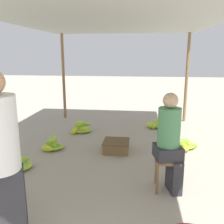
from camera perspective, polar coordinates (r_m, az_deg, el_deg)
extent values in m
cylinder|color=olive|center=(7.39, -11.02, 7.84)|extent=(0.08, 0.08, 2.40)
cylinder|color=olive|center=(7.14, 16.70, 7.36)|extent=(0.08, 0.08, 2.40)
cube|color=#9EA399|center=(4.23, -0.25, 20.86)|extent=(3.86, 6.09, 0.04)
cube|color=#2D2D33|center=(2.78, -23.21, -19.49)|extent=(0.44, 0.35, 0.81)
cube|color=brown|center=(3.54, 12.53, -10.56)|extent=(0.34, 0.34, 0.04)
cylinder|color=brown|center=(3.51, 10.26, -14.94)|extent=(0.04, 0.04, 0.43)
cylinder|color=brown|center=(3.54, 14.81, -14.94)|extent=(0.04, 0.04, 0.43)
cylinder|color=brown|center=(3.75, 10.02, -12.99)|extent=(0.04, 0.04, 0.43)
cylinder|color=brown|center=(3.78, 14.25, -13.01)|extent=(0.04, 0.04, 0.43)
cube|color=#2D2D33|center=(3.62, 14.00, -13.84)|extent=(0.21, 0.33, 0.47)
cube|color=#2D2D33|center=(3.50, 12.62, -8.90)|extent=(0.41, 0.41, 0.18)
cylinder|color=#4C8C59|center=(3.39, 12.91, -3.40)|extent=(0.36, 0.36, 0.52)
sphere|color=tan|center=(3.30, 13.23, 2.59)|extent=(0.20, 0.20, 0.20)
ellipsoid|color=#C3D229|center=(3.65, -23.93, -16.68)|extent=(0.33, 0.26, 0.14)
ellipsoid|color=#7AB536|center=(3.55, -22.65, -18.37)|extent=(0.21, 0.26, 0.12)
ellipsoid|color=yellow|center=(3.55, -22.82, -18.36)|extent=(0.23, 0.16, 0.12)
ellipsoid|color=#B7CD2B|center=(3.66, -24.00, -16.97)|extent=(0.25, 0.25, 0.10)
ellipsoid|color=#91BE32|center=(3.71, -23.59, -17.21)|extent=(0.53, 0.46, 0.10)
ellipsoid|color=#7CB636|center=(5.18, -13.28, -7.04)|extent=(0.35, 0.23, 0.13)
ellipsoid|color=#A0C42F|center=(5.11, -13.39, -6.12)|extent=(0.14, 0.31, 0.11)
ellipsoid|color=#C6D329|center=(5.03, -14.63, -8.04)|extent=(0.28, 0.21, 0.13)
ellipsoid|color=#79B536|center=(5.14, -13.60, -6.69)|extent=(0.27, 0.16, 0.11)
ellipsoid|color=#8ABB33|center=(5.07, -13.28, -7.15)|extent=(0.26, 0.20, 0.15)
ellipsoid|color=#99C131|center=(5.15, -13.31, -7.72)|extent=(0.41, 0.36, 0.10)
ellipsoid|color=#95C031|center=(6.17, -6.33, -2.81)|extent=(0.32, 0.12, 0.10)
ellipsoid|color=#B2CB2C|center=(6.04, -7.46, -2.73)|extent=(0.26, 0.29, 0.14)
ellipsoid|color=#88BB34|center=(6.08, -7.14, -2.79)|extent=(0.23, 0.27, 0.14)
ellipsoid|color=#7EB736|center=(6.24, -6.75, -3.55)|extent=(0.25, 0.17, 0.13)
ellipsoid|color=#C6D429|center=(6.00, -8.51, -4.38)|extent=(0.22, 0.33, 0.12)
ellipsoid|color=#A5C62F|center=(6.03, -6.55, -3.87)|extent=(0.27, 0.22, 0.14)
ellipsoid|color=#93BF32|center=(6.12, -7.00, -4.09)|extent=(0.48, 0.42, 0.10)
ellipsoid|color=#8EBD33|center=(4.39, -20.12, -11.61)|extent=(0.17, 0.23, 0.09)
ellipsoid|color=#9DC330|center=(4.50, -20.31, -10.25)|extent=(0.32, 0.29, 0.09)
ellipsoid|color=yellow|center=(4.59, -20.53, -10.66)|extent=(0.23, 0.25, 0.12)
ellipsoid|color=#A5C62F|center=(4.46, -20.90, -10.31)|extent=(0.26, 0.21, 0.14)
ellipsoid|color=#76B437|center=(4.52, -20.61, -10.57)|extent=(0.32, 0.13, 0.10)
ellipsoid|color=#CED727|center=(4.53, -20.72, -10.37)|extent=(0.30, 0.25, 0.14)
ellipsoid|color=#ACC92D|center=(4.44, -22.42, -11.14)|extent=(0.26, 0.29, 0.15)
ellipsoid|color=#9CC330|center=(4.50, -20.71, -11.40)|extent=(0.48, 0.42, 0.10)
ellipsoid|color=#ACC92D|center=(5.19, 15.71, -7.10)|extent=(0.23, 0.25, 0.10)
ellipsoid|color=#8CBC33|center=(5.34, 15.25, -6.61)|extent=(0.28, 0.25, 0.14)
ellipsoid|color=#94BF32|center=(5.26, 16.87, -6.63)|extent=(0.16, 0.27, 0.10)
ellipsoid|color=#77B437|center=(5.23, 16.04, -6.48)|extent=(0.30, 0.27, 0.12)
ellipsoid|color=#9BC230|center=(5.12, 16.54, -7.96)|extent=(0.20, 0.28, 0.12)
ellipsoid|color=#83B935|center=(5.27, 17.37, -7.29)|extent=(0.29, 0.13, 0.14)
ellipsoid|color=#8BBC33|center=(5.30, 16.71, -6.91)|extent=(0.20, 0.36, 0.12)
ellipsoid|color=#ADC92D|center=(5.30, 15.82, -7.27)|extent=(0.51, 0.44, 0.10)
ellipsoid|color=#AFCA2D|center=(6.58, 10.36, -1.99)|extent=(0.20, 0.32, 0.12)
ellipsoid|color=#B7CD2B|center=(6.41, 10.79, -3.47)|extent=(0.25, 0.22, 0.09)
ellipsoid|color=#BFD12A|center=(6.44, 9.34, -3.04)|extent=(0.32, 0.28, 0.13)
ellipsoid|color=#8DBD33|center=(6.44, 9.54, -3.08)|extent=(0.20, 0.34, 0.15)
ellipsoid|color=#C6D329|center=(6.55, 8.67, -2.84)|extent=(0.23, 0.26, 0.11)
ellipsoid|color=yellow|center=(6.45, 10.51, -2.67)|extent=(0.20, 0.25, 0.11)
ellipsoid|color=#BFD12A|center=(6.57, 10.13, -3.00)|extent=(0.42, 0.37, 0.10)
cube|color=brown|center=(4.91, 0.99, -7.88)|extent=(0.48, 0.48, 0.19)
cube|color=brown|center=(4.87, 0.99, -6.73)|extent=(0.50, 0.50, 0.02)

